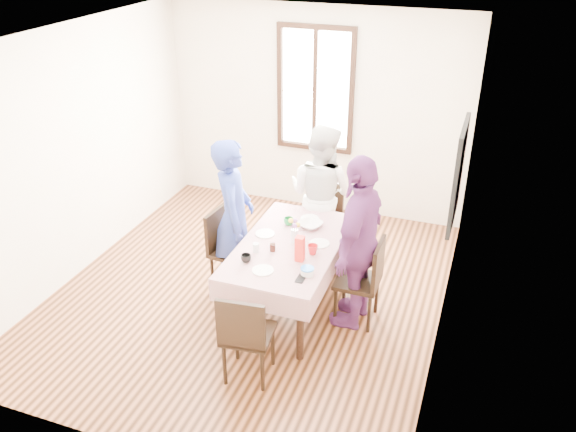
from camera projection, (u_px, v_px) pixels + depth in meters
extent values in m
plane|color=black|center=(251.00, 291.00, 6.44)|extent=(4.50, 4.50, 0.00)
plane|color=beige|center=(315.00, 112.00, 7.69)|extent=(4.00, 0.00, 4.00)
plane|color=beige|center=(455.00, 209.00, 5.21)|extent=(0.00, 4.50, 4.50)
cube|color=black|center=(315.00, 90.00, 7.53)|extent=(1.02, 0.06, 1.62)
cube|color=white|center=(316.00, 89.00, 7.54)|extent=(0.90, 0.02, 1.50)
cube|color=red|center=(459.00, 175.00, 5.38)|extent=(0.04, 0.76, 0.96)
cube|color=black|center=(290.00, 277.00, 6.01)|extent=(0.83, 1.54, 0.75)
cube|color=#610818|center=(290.00, 245.00, 5.83)|extent=(0.95, 1.66, 0.01)
cube|color=black|center=(233.00, 251.00, 6.30)|extent=(0.46, 0.46, 0.91)
cube|color=black|center=(358.00, 281.00, 5.81)|extent=(0.42, 0.42, 0.91)
cube|color=black|center=(320.00, 224.00, 6.86)|extent=(0.43, 0.43, 0.91)
cube|color=black|center=(248.00, 333.00, 5.09)|extent=(0.46, 0.46, 0.91)
imported|color=navy|center=(233.00, 218.00, 6.11)|extent=(0.61, 0.73, 1.72)
imported|color=beige|center=(321.00, 195.00, 6.67)|extent=(0.94, 0.82, 1.65)
imported|color=#632A65|center=(358.00, 242.00, 5.61)|extent=(0.54, 1.08, 1.78)
imported|color=black|center=(246.00, 258.00, 5.52)|extent=(0.12, 0.12, 0.08)
imported|color=red|center=(313.00, 250.00, 5.65)|extent=(0.14, 0.14, 0.10)
imported|color=#0C7226|center=(289.00, 221.00, 6.17)|extent=(0.14, 0.14, 0.08)
imported|color=white|center=(310.00, 225.00, 6.13)|extent=(0.31, 0.31, 0.06)
cube|color=red|center=(300.00, 249.00, 5.51)|extent=(0.08, 0.08, 0.25)
cylinder|color=white|center=(307.00, 272.00, 5.33)|extent=(0.12, 0.12, 0.06)
cylinder|color=black|center=(273.00, 247.00, 5.70)|extent=(0.06, 0.06, 0.08)
cylinder|color=silver|center=(256.00, 248.00, 5.69)|extent=(0.06, 0.06, 0.09)
cube|color=black|center=(301.00, 278.00, 5.28)|extent=(0.07, 0.15, 0.01)
cylinder|color=silver|center=(294.00, 236.00, 5.84)|extent=(0.07, 0.07, 0.14)
cylinder|color=white|center=(265.00, 234.00, 6.01)|extent=(0.20, 0.20, 0.01)
cylinder|color=white|center=(320.00, 243.00, 5.83)|extent=(0.20, 0.20, 0.01)
cylinder|color=white|center=(310.00, 219.00, 6.30)|extent=(0.20, 0.20, 0.01)
cylinder|color=white|center=(263.00, 270.00, 5.40)|extent=(0.20, 0.20, 0.01)
cylinder|color=blue|center=(307.00, 268.00, 5.32)|extent=(0.12, 0.12, 0.01)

